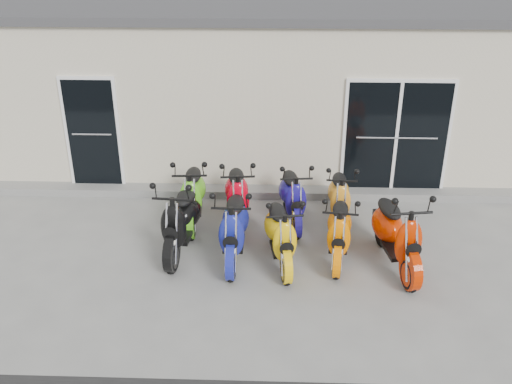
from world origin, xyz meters
TOP-DOWN VIEW (x-y plane):
  - ground at (0.00, 0.00)m, footprint 80.00×80.00m
  - building at (0.00, 5.20)m, footprint 14.00×6.00m
  - roof_cap at (0.00, 5.20)m, footprint 14.20×6.20m
  - front_step at (0.00, 2.02)m, footprint 14.00×0.40m
  - door_left at (-3.20, 2.17)m, footprint 1.07×0.08m
  - door_right at (2.60, 2.17)m, footprint 2.02×0.08m
  - scooter_front_black at (-1.18, -0.09)m, footprint 0.86×1.97m
  - scooter_front_blue at (-0.32, -0.29)m, footprint 0.68×1.86m
  - scooter_front_orange_a at (0.42, -0.40)m, footprint 0.87×1.80m
  - scooter_front_orange_b at (1.34, -0.24)m, footprint 0.81×1.74m
  - scooter_front_red at (2.19, -0.43)m, footprint 0.99×2.02m
  - scooter_back_green at (-1.13, 0.89)m, footprint 0.80×1.87m
  - scooter_back_red at (-0.34, 0.90)m, footprint 0.83×1.85m
  - scooter_back_blue at (0.63, 0.94)m, footprint 0.80×1.77m
  - scooter_back_yellow at (1.46, 0.98)m, footprint 0.70×1.67m

SIDE VIEW (x-z plane):
  - ground at x=0.00m, z-range 0.00..0.00m
  - front_step at x=0.00m, z-range 0.00..0.15m
  - scooter_back_yellow at x=1.46m, z-range 0.00..1.21m
  - scooter_front_orange_b at x=1.34m, z-range 0.00..1.24m
  - scooter_back_blue at x=0.63m, z-range 0.00..1.27m
  - scooter_front_orange_a at x=0.42m, z-range 0.00..1.28m
  - scooter_back_red at x=-0.34m, z-range 0.00..1.33m
  - scooter_back_green at x=-1.13m, z-range 0.00..1.35m
  - scooter_front_blue at x=-0.32m, z-range 0.00..1.37m
  - scooter_front_black at x=-1.18m, z-range 0.00..1.42m
  - scooter_front_red at x=2.19m, z-range 0.00..1.43m
  - door_left at x=-3.20m, z-range 0.15..2.37m
  - door_right at x=2.60m, z-range 0.15..2.37m
  - building at x=0.00m, z-range 0.00..3.20m
  - roof_cap at x=0.00m, z-range 3.20..3.36m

